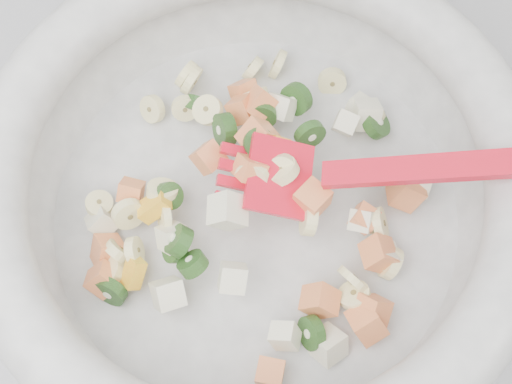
{
  "coord_description": "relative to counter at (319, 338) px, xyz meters",
  "views": [
    {
      "loc": [
        -0.08,
        1.26,
        1.41
      ],
      "look_at": [
        -0.1,
        1.46,
        0.95
      ],
      "focal_mm": 45.0,
      "sensor_mm": 36.0,
      "label": 1
    }
  ],
  "objects": [
    {
      "name": "counter",
      "position": [
        0.0,
        0.0,
        0.0
      ],
      "size": [
        2.0,
        0.6,
        0.9
      ],
      "primitive_type": "cube",
      "color": "#A1A1A7",
      "rests_on": "ground"
    },
    {
      "name": "mixing_bowl",
      "position": [
        -0.09,
        0.01,
        0.52
      ],
      "size": [
        0.45,
        0.43,
        0.15
      ],
      "color": "silver",
      "rests_on": "counter"
    }
  ]
}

